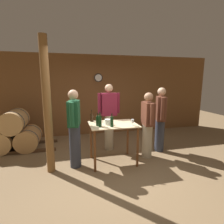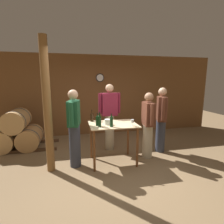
% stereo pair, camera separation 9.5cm
% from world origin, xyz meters
% --- Properties ---
extents(ground_plane, '(14.00, 14.00, 0.00)m').
position_xyz_m(ground_plane, '(0.00, 0.00, 0.00)').
color(ground_plane, brown).
extents(back_wall, '(8.40, 0.08, 2.70)m').
position_xyz_m(back_wall, '(0.00, 2.76, 1.35)').
color(back_wall, brown).
rests_on(back_wall, ground_plane).
extents(barrel_rack, '(2.06, 0.84, 1.10)m').
position_xyz_m(barrel_rack, '(-2.38, 1.80, 0.45)').
color(barrel_rack, '#4C331E').
rests_on(barrel_rack, ground_plane).
extents(tasting_table, '(1.05, 0.79, 0.91)m').
position_xyz_m(tasting_table, '(-0.01, 0.46, 0.74)').
color(tasting_table, beige).
rests_on(tasting_table, ground_plane).
extents(wooden_post, '(0.16, 0.16, 2.70)m').
position_xyz_m(wooden_post, '(-1.36, 0.36, 1.35)').
color(wooden_post, brown).
rests_on(wooden_post, ground_plane).
extents(wine_bottle_far_left, '(0.07, 0.07, 0.28)m').
position_xyz_m(wine_bottle_far_left, '(-0.44, 0.79, 1.01)').
color(wine_bottle_far_left, black).
rests_on(wine_bottle_far_left, tasting_table).
extents(wine_bottle_left, '(0.08, 0.08, 0.28)m').
position_xyz_m(wine_bottle_left, '(-0.36, 0.37, 1.02)').
color(wine_bottle_left, black).
rests_on(wine_bottle_left, tasting_table).
extents(wine_bottle_center, '(0.07, 0.07, 0.32)m').
position_xyz_m(wine_bottle_center, '(-0.34, 0.27, 1.03)').
color(wine_bottle_center, black).
rests_on(wine_bottle_center, tasting_table).
extents(wine_bottle_right, '(0.07, 0.07, 0.28)m').
position_xyz_m(wine_bottle_right, '(-0.09, 0.23, 1.02)').
color(wine_bottle_right, black).
rests_on(wine_bottle_right, tasting_table).
extents(wine_glass_near_left, '(0.06, 0.06, 0.13)m').
position_xyz_m(wine_glass_near_left, '(-0.29, 0.77, 1.00)').
color(wine_glass_near_left, silver).
rests_on(wine_glass_near_left, tasting_table).
extents(wine_glass_near_center, '(0.06, 0.06, 0.14)m').
position_xyz_m(wine_glass_near_center, '(0.36, 0.21, 1.01)').
color(wine_glass_near_center, silver).
rests_on(wine_glass_near_center, tasting_table).
extents(ice_bucket, '(0.14, 0.14, 0.12)m').
position_xyz_m(ice_bucket, '(-0.13, 0.43, 0.97)').
color(ice_bucket, white).
rests_on(ice_bucket, tasting_table).
extents(person_host, '(0.25, 0.59, 1.59)m').
position_xyz_m(person_host, '(0.87, 0.55, 0.84)').
color(person_host, '#B7AD93').
rests_on(person_host, ground_plane).
extents(person_visitor_with_scarf, '(0.29, 0.58, 1.68)m').
position_xyz_m(person_visitor_with_scarf, '(-0.85, 0.45, 0.89)').
color(person_visitor_with_scarf, '#333847').
rests_on(person_visitor_with_scarf, ground_plane).
extents(person_visitor_bearded, '(0.34, 0.56, 1.68)m').
position_xyz_m(person_visitor_bearded, '(1.35, 0.81, 0.89)').
color(person_visitor_bearded, '#333847').
rests_on(person_visitor_bearded, ground_plane).
extents(person_visitor_near_door, '(0.59, 0.24, 1.77)m').
position_xyz_m(person_visitor_near_door, '(0.07, 1.23, 0.94)').
color(person_visitor_near_door, '#B7AD93').
rests_on(person_visitor_near_door, ground_plane).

